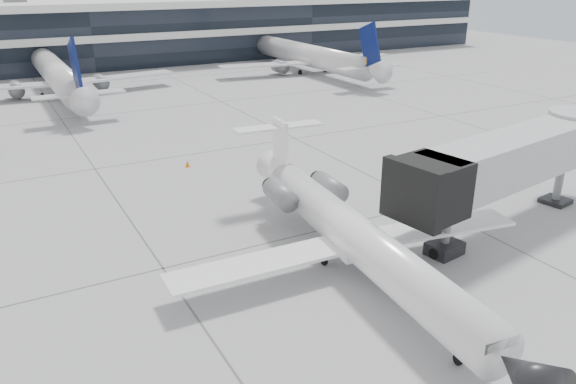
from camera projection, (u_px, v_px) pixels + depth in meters
ground at (311, 233)px, 37.01m from camera, size 220.00×220.00×0.00m
terminal at (81, 36)px, 102.13m from camera, size 170.00×22.00×10.00m
bg_jet_center at (60, 94)px, 78.35m from camera, size 32.00×40.00×9.60m
bg_jet_right at (307, 72)px, 96.17m from camera, size 32.00×40.00×9.60m
regional_jet at (354, 235)px, 31.84m from camera, size 21.75×27.16×6.27m
jet_bridge at (523, 155)px, 36.71m from camera, size 20.70×7.10×6.65m
traffic_cone at (188, 164)px, 49.34m from camera, size 0.53×0.53×0.62m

